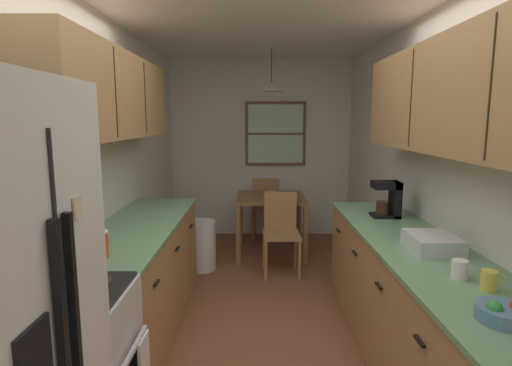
{
  "coord_description": "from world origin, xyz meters",
  "views": [
    {
      "loc": [
        -0.07,
        -2.4,
        1.71
      ],
      "look_at": [
        -0.05,
        1.33,
        1.13
      ],
      "focal_mm": 28.76,
      "sensor_mm": 36.0,
      "label": 1
    }
  ],
  "objects_px": {
    "dining_table": "(269,206)",
    "dining_chair_far": "(265,205)",
    "dining_chair_near": "(279,229)",
    "dish_rack": "(431,242)",
    "mug_spare": "(458,269)",
    "coffee_maker": "(387,198)",
    "microwave_over_range": "(12,120)",
    "mug_by_coffeemaker": "(487,280)",
    "fruit_bowl": "(502,312)",
    "table_serving_bowl": "(270,194)",
    "trash_bin": "(199,245)",
    "storage_canister": "(97,244)"
  },
  "relations": [
    {
      "from": "microwave_over_range",
      "to": "storage_canister",
      "type": "xyz_separation_m",
      "value": [
        0.11,
        0.56,
        -0.73
      ]
    },
    {
      "from": "dining_table",
      "to": "mug_spare",
      "type": "relative_size",
      "value": 7.19
    },
    {
      "from": "microwave_over_range",
      "to": "dish_rack",
      "type": "height_order",
      "value": "microwave_over_range"
    },
    {
      "from": "fruit_bowl",
      "to": "storage_canister",
      "type": "bearing_deg",
      "value": 158.19
    },
    {
      "from": "coffee_maker",
      "to": "mug_by_coffeemaker",
      "type": "height_order",
      "value": "coffee_maker"
    },
    {
      "from": "mug_spare",
      "to": "dining_chair_far",
      "type": "bearing_deg",
      "value": 103.75
    },
    {
      "from": "dining_table",
      "to": "mug_by_coffeemaker",
      "type": "bearing_deg",
      "value": -73.77
    },
    {
      "from": "mug_by_coffeemaker",
      "to": "mug_spare",
      "type": "bearing_deg",
      "value": 115.53
    },
    {
      "from": "storage_canister",
      "to": "dining_chair_near",
      "type": "bearing_deg",
      "value": 60.03
    },
    {
      "from": "microwave_over_range",
      "to": "dining_chair_far",
      "type": "distance_m",
      "value": 4.27
    },
    {
      "from": "microwave_over_range",
      "to": "mug_by_coffeemaker",
      "type": "xyz_separation_m",
      "value": [
        2.16,
        0.09,
        -0.76
      ]
    },
    {
      "from": "dish_rack",
      "to": "dining_table",
      "type": "bearing_deg",
      "value": 109.41
    },
    {
      "from": "microwave_over_range",
      "to": "fruit_bowl",
      "type": "xyz_separation_m",
      "value": [
        2.05,
        -0.22,
        -0.77
      ]
    },
    {
      "from": "dining_table",
      "to": "coffee_maker",
      "type": "relative_size",
      "value": 2.82
    },
    {
      "from": "mug_by_coffeemaker",
      "to": "microwave_over_range",
      "type": "bearing_deg",
      "value": -177.71
    },
    {
      "from": "dining_chair_near",
      "to": "dining_chair_far",
      "type": "height_order",
      "value": "same"
    },
    {
      "from": "fruit_bowl",
      "to": "microwave_over_range",
      "type": "bearing_deg",
      "value": 173.92
    },
    {
      "from": "microwave_over_range",
      "to": "coffee_maker",
      "type": "relative_size",
      "value": 1.87
    },
    {
      "from": "dining_chair_near",
      "to": "dish_rack",
      "type": "distance_m",
      "value": 2.18
    },
    {
      "from": "dining_table",
      "to": "mug_spare",
      "type": "xyz_separation_m",
      "value": [
        0.86,
        -3.06,
        0.32
      ]
    },
    {
      "from": "microwave_over_range",
      "to": "coffee_maker",
      "type": "height_order",
      "value": "microwave_over_range"
    },
    {
      "from": "storage_canister",
      "to": "table_serving_bowl",
      "type": "distance_m",
      "value": 2.96
    },
    {
      "from": "trash_bin",
      "to": "table_serving_bowl",
      "type": "bearing_deg",
      "value": 33.22
    },
    {
      "from": "dining_table",
      "to": "dining_chair_near",
      "type": "bearing_deg",
      "value": -81.64
    },
    {
      "from": "dining_chair_far",
      "to": "dining_chair_near",
      "type": "bearing_deg",
      "value": -84.02
    },
    {
      "from": "mug_by_coffeemaker",
      "to": "table_serving_bowl",
      "type": "relative_size",
      "value": 0.67
    },
    {
      "from": "trash_bin",
      "to": "table_serving_bowl",
      "type": "xyz_separation_m",
      "value": [
        0.82,
        0.54,
        0.5
      ]
    },
    {
      "from": "microwave_over_range",
      "to": "mug_spare",
      "type": "relative_size",
      "value": 4.77
    },
    {
      "from": "dining_table",
      "to": "dining_chair_far",
      "type": "distance_m",
      "value": 0.64
    },
    {
      "from": "microwave_over_range",
      "to": "dish_rack",
      "type": "xyz_separation_m",
      "value": [
        2.14,
        0.69,
        -0.76
      ]
    },
    {
      "from": "coffee_maker",
      "to": "table_serving_bowl",
      "type": "relative_size",
      "value": 1.8
    },
    {
      "from": "trash_bin",
      "to": "coffee_maker",
      "type": "xyz_separation_m",
      "value": [
        1.75,
        -1.17,
        0.78
      ]
    },
    {
      "from": "dining_chair_far",
      "to": "dish_rack",
      "type": "relative_size",
      "value": 2.65
    },
    {
      "from": "microwave_over_range",
      "to": "table_serving_bowl",
      "type": "xyz_separation_m",
      "value": [
        1.23,
        3.29,
        -0.93
      ]
    },
    {
      "from": "coffee_maker",
      "to": "dining_table",
      "type": "bearing_deg",
      "value": 118.45
    },
    {
      "from": "dining_chair_far",
      "to": "coffee_maker",
      "type": "distance_m",
      "value": 2.59
    },
    {
      "from": "table_serving_bowl",
      "to": "dining_chair_near",
      "type": "bearing_deg",
      "value": -81.99
    },
    {
      "from": "mug_spare",
      "to": "dish_rack",
      "type": "height_order",
      "value": "dish_rack"
    },
    {
      "from": "storage_canister",
      "to": "mug_spare",
      "type": "bearing_deg",
      "value": -9.39
    },
    {
      "from": "microwave_over_range",
      "to": "dining_chair_near",
      "type": "bearing_deg",
      "value": 63.62
    },
    {
      "from": "storage_canister",
      "to": "table_serving_bowl",
      "type": "relative_size",
      "value": 0.96
    },
    {
      "from": "coffee_maker",
      "to": "fruit_bowl",
      "type": "xyz_separation_m",
      "value": [
        -0.1,
        -1.8,
        -0.12
      ]
    },
    {
      "from": "mug_spare",
      "to": "coffee_maker",
      "type": "bearing_deg",
      "value": 87.32
    },
    {
      "from": "microwave_over_range",
      "to": "dining_table",
      "type": "xyz_separation_m",
      "value": [
        1.23,
        3.29,
        -1.08
      ]
    },
    {
      "from": "dining_chair_near",
      "to": "storage_canister",
      "type": "height_order",
      "value": "storage_canister"
    },
    {
      "from": "trash_bin",
      "to": "mug_spare",
      "type": "xyz_separation_m",
      "value": [
        1.68,
        -2.52,
        0.67
      ]
    },
    {
      "from": "dining_table",
      "to": "dining_chair_near",
      "type": "distance_m",
      "value": 0.65
    },
    {
      "from": "mug_by_coffeemaker",
      "to": "fruit_bowl",
      "type": "bearing_deg",
      "value": -109.78
    },
    {
      "from": "dining_table",
      "to": "dish_rack",
      "type": "bearing_deg",
      "value": -70.59
    },
    {
      "from": "dining_table",
      "to": "table_serving_bowl",
      "type": "relative_size",
      "value": 5.08
    }
  ]
}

